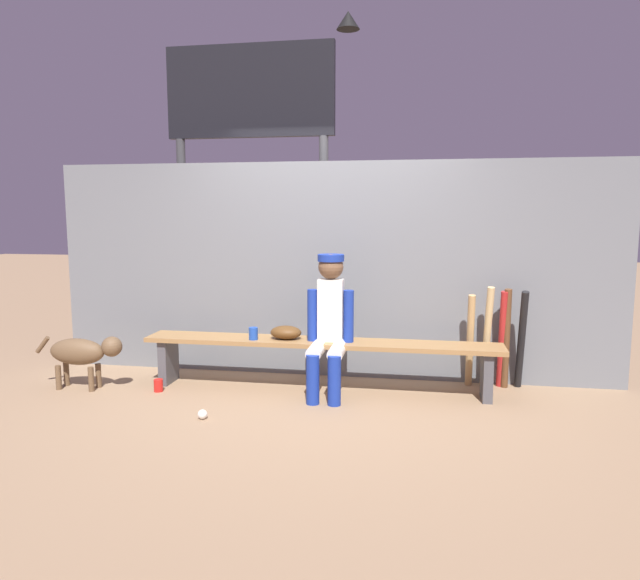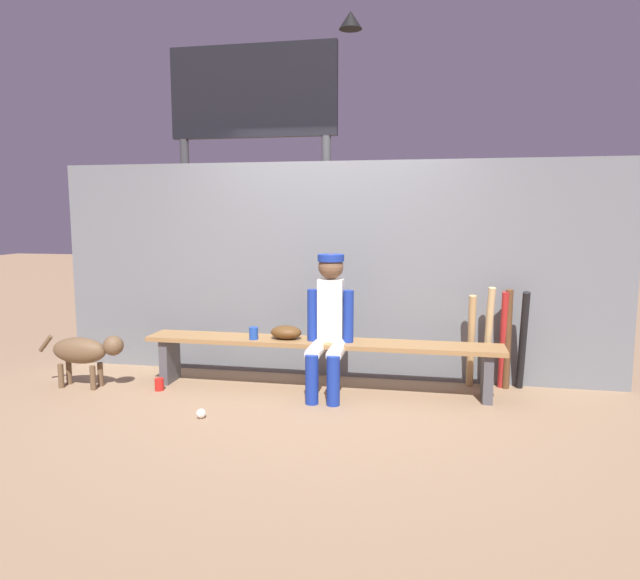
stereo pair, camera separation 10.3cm
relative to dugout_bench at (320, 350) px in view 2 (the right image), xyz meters
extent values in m
plane|color=#937556|center=(0.00, 0.00, -0.37)|extent=(30.00, 30.00, 0.00)
cube|color=slate|center=(0.00, 0.49, 0.66)|extent=(5.44, 0.03, 2.06)
cube|color=olive|center=(0.00, 0.00, 0.07)|extent=(3.18, 0.36, 0.04)
cube|color=#4C4C51|center=(-1.44, 0.00, -0.16)|extent=(0.08, 0.29, 0.42)
cube|color=#4C4C51|center=(1.44, 0.00, -0.16)|extent=(0.08, 0.29, 0.42)
cube|color=silver|center=(0.10, 0.00, 0.36)|extent=(0.22, 0.13, 0.55)
sphere|color=brown|center=(0.10, 0.00, 0.74)|extent=(0.22, 0.22, 0.22)
cylinder|color=#193399|center=(0.10, 0.00, 0.82)|extent=(0.23, 0.23, 0.06)
cylinder|color=silver|center=(0.01, -0.19, 0.05)|extent=(0.13, 0.38, 0.13)
cylinder|color=#193399|center=(0.01, -0.38, -0.16)|extent=(0.11, 0.11, 0.42)
cylinder|color=#193399|center=(-0.06, -0.02, 0.31)|extent=(0.09, 0.09, 0.46)
cylinder|color=silver|center=(0.19, -0.19, 0.05)|extent=(0.13, 0.38, 0.13)
cylinder|color=#193399|center=(0.19, -0.38, -0.16)|extent=(0.11, 0.11, 0.42)
cylinder|color=#193399|center=(0.26, -0.02, 0.31)|extent=(0.09, 0.09, 0.46)
ellipsoid|color=#593819|center=(-0.31, 0.00, 0.15)|extent=(0.28, 0.20, 0.12)
cylinder|color=tan|center=(1.32, 0.32, 0.06)|extent=(0.07, 0.21, 0.86)
cylinder|color=tan|center=(1.46, 0.32, 0.10)|extent=(0.10, 0.23, 0.94)
cylinder|color=#B22323|center=(1.60, 0.35, 0.08)|extent=(0.07, 0.18, 0.89)
cylinder|color=brown|center=(1.63, 0.34, 0.09)|extent=(0.08, 0.15, 0.91)
cylinder|color=black|center=(1.76, 0.31, 0.09)|extent=(0.07, 0.28, 0.91)
sphere|color=white|center=(-0.77, -0.88, -0.33)|extent=(0.07, 0.07, 0.07)
cylinder|color=red|center=(-1.41, -0.28, -0.31)|extent=(0.08, 0.08, 0.11)
cylinder|color=#1E47AD|center=(-0.59, -0.07, 0.14)|extent=(0.08, 0.08, 0.11)
cylinder|color=#3F3F42|center=(-1.83, 1.35, 0.83)|extent=(0.10, 0.10, 2.40)
cylinder|color=#3F3F42|center=(-0.20, 1.35, 0.83)|extent=(0.10, 0.10, 2.40)
cube|color=black|center=(-1.01, 1.35, 2.52)|extent=(1.87, 0.08, 0.99)
cone|color=black|center=(0.07, 1.25, 3.16)|extent=(0.24, 0.24, 0.18)
ellipsoid|color=brown|center=(-2.16, -0.32, -0.03)|extent=(0.52, 0.20, 0.24)
sphere|color=brown|center=(-1.82, -0.32, 0.03)|extent=(0.18, 0.18, 0.18)
cylinder|color=brown|center=(-2.50, -0.32, 0.02)|extent=(0.15, 0.04, 0.16)
cylinder|color=brown|center=(-2.00, -0.26, -0.26)|extent=(0.05, 0.05, 0.22)
cylinder|color=brown|center=(-2.00, -0.38, -0.26)|extent=(0.05, 0.05, 0.22)
cylinder|color=brown|center=(-2.32, -0.26, -0.26)|extent=(0.05, 0.05, 0.22)
cylinder|color=brown|center=(-2.32, -0.38, -0.26)|extent=(0.05, 0.05, 0.22)
camera|label=1|loc=(0.87, -4.96, 1.21)|focal=32.58mm
camera|label=2|loc=(0.97, -4.94, 1.21)|focal=32.58mm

